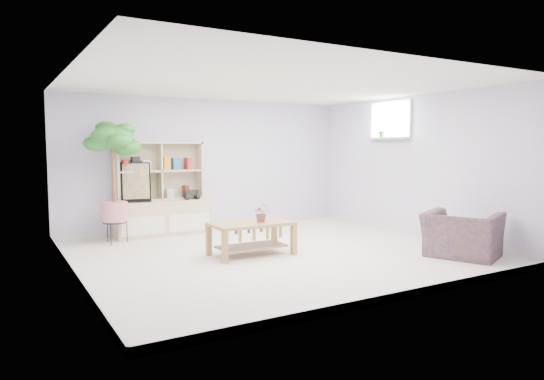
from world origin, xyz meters
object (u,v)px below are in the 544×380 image
coffee_table (251,239)px  armchair (462,232)px  storage_unit (162,189)px  floor_tree (114,183)px

coffee_table → armchair: (2.45, -1.59, 0.12)m
storage_unit → coffee_table: 2.32m
armchair → floor_tree: bearing=25.8°
storage_unit → armchair: storage_unit is taller
floor_tree → armchair: 5.25m
coffee_table → floor_tree: 2.46m
storage_unit → floor_tree: (-0.88, -0.34, 0.16)m
storage_unit → coffee_table: (0.60, -2.17, -0.57)m
coffee_table → armchair: 2.93m
storage_unit → armchair: bearing=-50.9°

